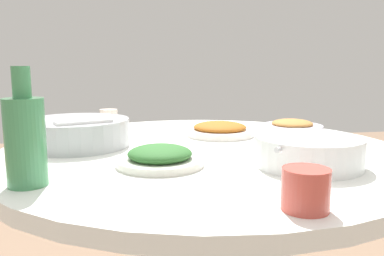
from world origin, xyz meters
name	(u,v)px	position (x,y,z in m)	size (l,w,h in m)	color
round_dining_table	(203,193)	(0.00, 0.00, 0.60)	(1.16, 1.16, 0.73)	#99999E
rice_bowl	(76,132)	(-0.36, 0.10, 0.77)	(0.31, 0.31, 0.09)	#B2B5BA
soup_bowl	(308,152)	(0.21, -0.23, 0.77)	(0.25, 0.25, 0.07)	white
dish_stirfry	(220,130)	(0.09, 0.19, 0.75)	(0.23, 0.23, 0.05)	white
dish_greens	(160,157)	(-0.14, -0.17, 0.75)	(0.21, 0.21, 0.05)	silver
dish_tofu_braise	(292,126)	(0.38, 0.25, 0.75)	(0.22, 0.22, 0.04)	silver
green_bottle	(25,139)	(-0.41, -0.28, 0.83)	(0.08, 0.08, 0.24)	#418A56
tea_cup_near	(109,118)	(-0.28, 0.46, 0.77)	(0.07, 0.07, 0.07)	beige
tea_cup_far	(306,189)	(0.07, -0.50, 0.77)	(0.08, 0.08, 0.07)	#C94D42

